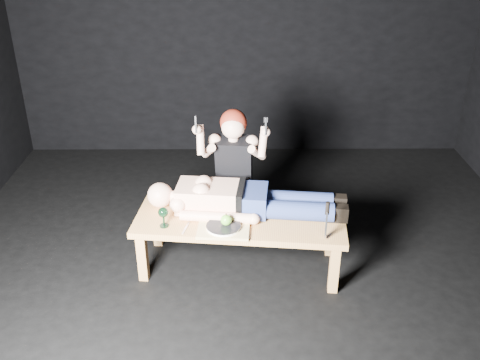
{
  "coord_description": "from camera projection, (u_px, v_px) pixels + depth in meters",
  "views": [
    {
      "loc": [
        -0.09,
        -3.32,
        2.6
      ],
      "look_at": [
        -0.07,
        0.25,
        0.75
      ],
      "focal_mm": 40.16,
      "sensor_mm": 36.0,
      "label": 1
    }
  ],
  "objects": [
    {
      "name": "goblet",
      "position": [
        164.0,
        217.0,
        3.97
      ],
      "size": [
        0.08,
        0.08,
        0.16
      ],
      "primitive_type": null,
      "rotation": [
        0.0,
        0.0,
        -0.11
      ],
      "color": "black",
      "rests_on": "table"
    },
    {
      "name": "carving_knife",
      "position": [
        326.0,
        221.0,
        3.79
      ],
      "size": [
        0.04,
        0.05,
        0.3
      ],
      "primitive_type": null,
      "rotation": [
        0.0,
        0.0,
        -0.11
      ],
      "color": "#B2B2B7",
      "rests_on": "table"
    },
    {
      "name": "lying_man",
      "position": [
        248.0,
        197.0,
        4.14
      ],
      "size": [
        1.6,
        0.64,
        0.26
      ],
      "primitive_type": null,
      "rotation": [
        0.0,
        0.0,
        -0.11
      ],
      "color": "beige",
      "rests_on": "table"
    },
    {
      "name": "ground",
      "position": [
        249.0,
        281.0,
        4.14
      ],
      "size": [
        5.0,
        5.0,
        0.0
      ],
      "primitive_type": "plane",
      "color": "black",
      "rests_on": "ground"
    },
    {
      "name": "apple",
      "position": [
        226.0,
        220.0,
        3.92
      ],
      "size": [
        0.08,
        0.08,
        0.08
      ],
      "primitive_type": "sphere",
      "color": "green",
      "rests_on": "plate"
    },
    {
      "name": "kneeling_woman",
      "position": [
        235.0,
        170.0,
        4.5
      ],
      "size": [
        0.7,
        0.77,
        1.2
      ],
      "primitive_type": null,
      "rotation": [
        0.0,
        0.0,
        -0.09
      ],
      "color": "black",
      "rests_on": "ground"
    },
    {
      "name": "serving_tray",
      "position": [
        224.0,
        229.0,
        3.95
      ],
      "size": [
        0.4,
        0.3,
        0.02
      ],
      "primitive_type": "cube",
      "rotation": [
        0.0,
        0.0,
        -0.07
      ],
      "color": "tan",
      "rests_on": "table"
    },
    {
      "name": "knife_flat",
      "position": [
        240.0,
        230.0,
        3.95
      ],
      "size": [
        0.06,
        0.17,
        0.01
      ],
      "primitive_type": "cube",
      "rotation": [
        0.0,
        0.0,
        -0.29
      ],
      "color": "#B2B2B7",
      "rests_on": "table"
    },
    {
      "name": "table",
      "position": [
        240.0,
        242.0,
        4.21
      ],
      "size": [
        1.66,
        0.77,
        0.45
      ],
      "primitive_type": "cube",
      "rotation": [
        0.0,
        0.0,
        -0.11
      ],
      "color": "tan",
      "rests_on": "ground"
    },
    {
      "name": "fork_flat",
      "position": [
        186.0,
        228.0,
        3.98
      ],
      "size": [
        0.05,
        0.17,
        0.01
      ],
      "primitive_type": "cube",
      "rotation": [
        0.0,
        0.0,
        -0.22
      ],
      "color": "#B2B2B7",
      "rests_on": "table"
    },
    {
      "name": "back_wall",
      "position": [
        245.0,
        19.0,
        5.68
      ],
      "size": [
        5.0,
        0.0,
        5.0
      ],
      "primitive_type": "plane",
      "rotation": [
        1.57,
        0.0,
        0.0
      ],
      "color": "black",
      "rests_on": "ground"
    },
    {
      "name": "spoon_flat",
      "position": [
        241.0,
        224.0,
        4.03
      ],
      "size": [
        0.12,
        0.14,
        0.01
      ],
      "primitive_type": "cube",
      "rotation": [
        0.0,
        0.0,
        0.71
      ],
      "color": "#B2B2B7",
      "rests_on": "table"
    },
    {
      "name": "plate",
      "position": [
        223.0,
        227.0,
        3.94
      ],
      "size": [
        0.27,
        0.27,
        0.02
      ],
      "primitive_type": "cylinder",
      "rotation": [
        0.0,
        0.0,
        -0.07
      ],
      "color": "white",
      "rests_on": "serving_tray"
    }
  ]
}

